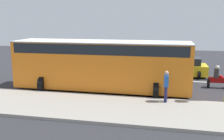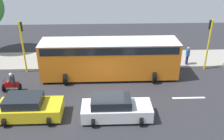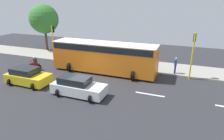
{
  "view_description": "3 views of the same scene",
  "coord_description": "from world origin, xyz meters",
  "px_view_note": "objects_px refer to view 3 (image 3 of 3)",
  "views": [
    {
      "loc": [
        19.03,
        3.58,
        4.5
      ],
      "look_at": [
        1.26,
        -0.18,
        0.88
      ],
      "focal_mm": 41.0,
      "sensor_mm": 36.0,
      "label": 1
    },
    {
      "loc": [
        -15.01,
        0.13,
        9.7
      ],
      "look_at": [
        2.14,
        -0.53,
        1.31
      ],
      "focal_mm": 39.81,
      "sensor_mm": 36.0,
      "label": 2
    },
    {
      "loc": [
        -14.49,
        -8.29,
        7.24
      ],
      "look_at": [
        1.2,
        -2.21,
        1.23
      ],
      "focal_mm": 31.29,
      "sensor_mm": 36.0,
      "label": 3
    }
  ],
  "objects_px": {
    "car_yellow_cab": "(28,76)",
    "pedestrian_near_signal": "(176,65)",
    "pedestrian_by_tree": "(80,54)",
    "street_tree_center": "(44,19)",
    "traffic_light_corner": "(53,38)",
    "city_bus": "(104,55)",
    "car_white": "(78,87)",
    "motorcycle": "(35,64)",
    "traffic_light_midblock": "(193,49)"
  },
  "relations": [
    {
      "from": "pedestrian_by_tree",
      "to": "traffic_light_corner",
      "type": "height_order",
      "value": "traffic_light_corner"
    },
    {
      "from": "car_yellow_cab",
      "to": "pedestrian_by_tree",
      "type": "bearing_deg",
      "value": -9.24
    },
    {
      "from": "car_white",
      "to": "pedestrian_near_signal",
      "type": "xyz_separation_m",
      "value": [
        7.62,
        -6.94,
        0.35
      ]
    },
    {
      "from": "pedestrian_by_tree",
      "to": "motorcycle",
      "type": "bearing_deg",
      "value": 140.81
    },
    {
      "from": "car_white",
      "to": "car_yellow_cab",
      "type": "bearing_deg",
      "value": 86.57
    },
    {
      "from": "motorcycle",
      "to": "traffic_light_corner",
      "type": "xyz_separation_m",
      "value": [
        3.37,
        -0.19,
        2.29
      ]
    },
    {
      "from": "car_white",
      "to": "traffic_light_midblock",
      "type": "height_order",
      "value": "traffic_light_midblock"
    },
    {
      "from": "car_white",
      "to": "pedestrian_by_tree",
      "type": "bearing_deg",
      "value": 28.72
    },
    {
      "from": "car_yellow_cab",
      "to": "traffic_light_midblock",
      "type": "relative_size",
      "value": 0.9
    },
    {
      "from": "traffic_light_corner",
      "to": "car_yellow_cab",
      "type": "bearing_deg",
      "value": -163.62
    },
    {
      "from": "car_white",
      "to": "traffic_light_corner",
      "type": "xyz_separation_m",
      "value": [
        6.99,
        7.41,
        2.22
      ]
    },
    {
      "from": "pedestrian_near_signal",
      "to": "city_bus",
      "type": "bearing_deg",
      "value": 105.0
    },
    {
      "from": "car_white",
      "to": "traffic_light_midblock",
      "type": "bearing_deg",
      "value": -50.08
    },
    {
      "from": "car_yellow_cab",
      "to": "motorcycle",
      "type": "height_order",
      "value": "motorcycle"
    },
    {
      "from": "car_yellow_cab",
      "to": "city_bus",
      "type": "xyz_separation_m",
      "value": [
        5.39,
        -5.27,
        1.13
      ]
    },
    {
      "from": "car_yellow_cab",
      "to": "car_white",
      "type": "height_order",
      "value": "same"
    },
    {
      "from": "traffic_light_corner",
      "to": "pedestrian_by_tree",
      "type": "bearing_deg",
      "value": -76.75
    },
    {
      "from": "car_white",
      "to": "traffic_light_midblock",
      "type": "relative_size",
      "value": 0.97
    },
    {
      "from": "motorcycle",
      "to": "pedestrian_by_tree",
      "type": "height_order",
      "value": "pedestrian_by_tree"
    },
    {
      "from": "pedestrian_near_signal",
      "to": "traffic_light_corner",
      "type": "bearing_deg",
      "value": 92.52
    },
    {
      "from": "city_bus",
      "to": "pedestrian_near_signal",
      "type": "distance_m",
      "value": 7.41
    },
    {
      "from": "car_yellow_cab",
      "to": "pedestrian_near_signal",
      "type": "bearing_deg",
      "value": -59.49
    },
    {
      "from": "pedestrian_by_tree",
      "to": "street_tree_center",
      "type": "xyz_separation_m",
      "value": [
        3.97,
        8.17,
        3.6
      ]
    },
    {
      "from": "car_white",
      "to": "pedestrian_by_tree",
      "type": "height_order",
      "value": "pedestrian_by_tree"
    },
    {
      "from": "city_bus",
      "to": "traffic_light_corner",
      "type": "height_order",
      "value": "traffic_light_corner"
    },
    {
      "from": "street_tree_center",
      "to": "car_white",
      "type": "bearing_deg",
      "value": -133.32
    },
    {
      "from": "city_bus",
      "to": "traffic_light_corner",
      "type": "distance_m",
      "value": 7.42
    },
    {
      "from": "car_white",
      "to": "pedestrian_by_tree",
      "type": "relative_size",
      "value": 2.59
    },
    {
      "from": "traffic_light_corner",
      "to": "street_tree_center",
      "type": "height_order",
      "value": "street_tree_center"
    },
    {
      "from": "pedestrian_by_tree",
      "to": "street_tree_center",
      "type": "bearing_deg",
      "value": 64.1
    },
    {
      "from": "pedestrian_by_tree",
      "to": "traffic_light_corner",
      "type": "xyz_separation_m",
      "value": [
        -0.75,
        3.17,
        1.87
      ]
    },
    {
      "from": "pedestrian_near_signal",
      "to": "street_tree_center",
      "type": "distance_m",
      "value": 20.1
    },
    {
      "from": "motorcycle",
      "to": "traffic_light_midblock",
      "type": "relative_size",
      "value": 0.34
    },
    {
      "from": "car_yellow_cab",
      "to": "pedestrian_by_tree",
      "type": "height_order",
      "value": "pedestrian_by_tree"
    },
    {
      "from": "traffic_light_midblock",
      "to": "pedestrian_by_tree",
      "type": "bearing_deg",
      "value": 86.61
    },
    {
      "from": "car_yellow_cab",
      "to": "motorcycle",
      "type": "relative_size",
      "value": 2.63
    },
    {
      "from": "car_white",
      "to": "traffic_light_corner",
      "type": "distance_m",
      "value": 10.43
    },
    {
      "from": "pedestrian_by_tree",
      "to": "street_tree_center",
      "type": "relative_size",
      "value": 0.25
    },
    {
      "from": "motorcycle",
      "to": "city_bus",
      "type": "bearing_deg",
      "value": -74.24
    },
    {
      "from": "traffic_light_corner",
      "to": "street_tree_center",
      "type": "xyz_separation_m",
      "value": [
        4.71,
        5.01,
        1.73
      ]
    },
    {
      "from": "car_yellow_cab",
      "to": "car_white",
      "type": "relative_size",
      "value": 0.92
    },
    {
      "from": "city_bus",
      "to": "street_tree_center",
      "type": "xyz_separation_m",
      "value": [
        5.99,
        12.24,
        2.81
      ]
    },
    {
      "from": "street_tree_center",
      "to": "pedestrian_by_tree",
      "type": "bearing_deg",
      "value": -115.9
    },
    {
      "from": "pedestrian_by_tree",
      "to": "traffic_light_midblock",
      "type": "relative_size",
      "value": 0.38
    },
    {
      "from": "traffic_light_corner",
      "to": "city_bus",
      "type": "bearing_deg",
      "value": -100.01
    },
    {
      "from": "pedestrian_by_tree",
      "to": "pedestrian_near_signal",
      "type": "bearing_deg",
      "value": -90.59
    },
    {
      "from": "pedestrian_by_tree",
      "to": "traffic_light_corner",
      "type": "relative_size",
      "value": 0.38
    },
    {
      "from": "pedestrian_near_signal",
      "to": "pedestrian_by_tree",
      "type": "distance_m",
      "value": 11.18
    },
    {
      "from": "motorcycle",
      "to": "street_tree_center",
      "type": "relative_size",
      "value": 0.22
    },
    {
      "from": "motorcycle",
      "to": "pedestrian_near_signal",
      "type": "xyz_separation_m",
      "value": [
        4.0,
        -14.53,
        0.42
      ]
    }
  ]
}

